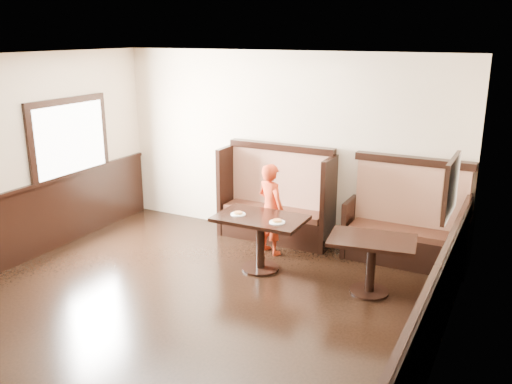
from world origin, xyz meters
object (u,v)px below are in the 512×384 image
Objects in this scene: table_main at (260,229)px; child at (271,209)px; table_neighbor at (372,252)px; booth_neighbor at (406,228)px; booth_main at (277,205)px.

child reaches higher than table_main.
table_main reaches higher than table_neighbor.
table_main is 1.07× the size of table_neighbor.
table_main is at bearing -145.25° from booth_neighbor.
booth_neighbor is at bearing 73.00° from table_neighbor.
booth_main reaches higher than table_neighbor.
booth_neighbor is at bearing 34.06° from table_main.
booth_neighbor is 1.41× the size of table_main.
table_neighbor is at bearing -32.78° from booth_main.
booth_main is 1.19m from table_main.
table_neighbor is at bearing -177.01° from child.
child reaches higher than table_neighbor.
booth_main is 2.12m from table_neighbor.
table_main is at bearing -75.62° from booth_main.
booth_main is 1.59× the size of table_neighbor.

